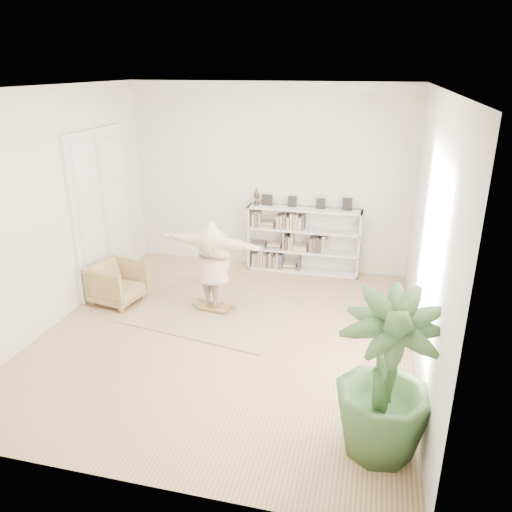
{
  "coord_description": "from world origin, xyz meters",
  "views": [
    {
      "loc": [
        2.04,
        -6.4,
        3.87
      ],
      "look_at": [
        0.38,
        0.4,
        1.18
      ],
      "focal_mm": 35.0,
      "sensor_mm": 36.0,
      "label": 1
    }
  ],
  "objects_px": {
    "bookshelf": "(303,241)",
    "rocker_board": "(214,307)",
    "houseplant": "(385,377)",
    "armchair": "(117,283)",
    "person": "(213,262)"
  },
  "relations": [
    {
      "from": "rocker_board",
      "to": "armchair",
      "type": "bearing_deg",
      "value": -167.87
    },
    {
      "from": "armchair",
      "to": "houseplant",
      "type": "xyz_separation_m",
      "value": [
        4.45,
        -2.6,
        0.55
      ]
    },
    {
      "from": "bookshelf",
      "to": "person",
      "type": "bearing_deg",
      "value": -119.35
    },
    {
      "from": "bookshelf",
      "to": "rocker_board",
      "type": "relative_size",
      "value": 4.13
    },
    {
      "from": "armchair",
      "to": "houseplant",
      "type": "distance_m",
      "value": 5.18
    },
    {
      "from": "bookshelf",
      "to": "person",
      "type": "xyz_separation_m",
      "value": [
        -1.17,
        -2.08,
        0.23
      ]
    },
    {
      "from": "armchair",
      "to": "rocker_board",
      "type": "height_order",
      "value": "armchair"
    },
    {
      "from": "bookshelf",
      "to": "rocker_board",
      "type": "xyz_separation_m",
      "value": [
        -1.17,
        -2.08,
        -0.57
      ]
    },
    {
      "from": "rocker_board",
      "to": "houseplant",
      "type": "relative_size",
      "value": 0.29
    },
    {
      "from": "houseplant",
      "to": "armchair",
      "type": "bearing_deg",
      "value": 149.68
    },
    {
      "from": "person",
      "to": "houseplant",
      "type": "relative_size",
      "value": 1.01
    },
    {
      "from": "rocker_board",
      "to": "bookshelf",
      "type": "bearing_deg",
      "value": 70.3
    },
    {
      "from": "bookshelf",
      "to": "armchair",
      "type": "distance_m",
      "value": 3.62
    },
    {
      "from": "bookshelf",
      "to": "armchair",
      "type": "height_order",
      "value": "bookshelf"
    },
    {
      "from": "houseplant",
      "to": "bookshelf",
      "type": "bearing_deg",
      "value": 108.12
    }
  ]
}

